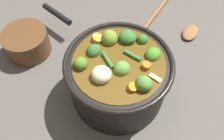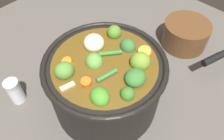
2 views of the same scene
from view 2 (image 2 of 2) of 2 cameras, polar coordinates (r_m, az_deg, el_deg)
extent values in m
plane|color=#514C47|center=(0.57, -1.51, -7.71)|extent=(1.10, 1.10, 0.00)
cylinder|color=black|center=(0.51, -1.67, -3.54)|extent=(0.25, 0.25, 0.14)
torus|color=black|center=(0.46, -1.86, 1.66)|extent=(0.26, 0.26, 0.01)
cylinder|color=brown|center=(0.51, -1.68, -3.17)|extent=(0.22, 0.22, 0.13)
ellipsoid|color=#36702F|center=(0.42, 5.90, -1.94)|extent=(0.05, 0.05, 0.03)
ellipsoid|color=#397225|center=(0.41, 3.94, -6.04)|extent=(0.04, 0.04, 0.03)
ellipsoid|color=olive|center=(0.45, 7.12, 2.12)|extent=(0.06, 0.06, 0.04)
ellipsoid|color=#346A31|center=(0.49, 4.02, 5.96)|extent=(0.04, 0.04, 0.03)
ellipsoid|color=#538735|center=(0.44, -11.95, -0.17)|extent=(0.05, 0.05, 0.04)
ellipsoid|color=#5E953E|center=(0.46, -4.50, 2.08)|extent=(0.05, 0.05, 0.04)
ellipsoid|color=#478C28|center=(0.40, -3.10, -6.72)|extent=(0.05, 0.05, 0.03)
ellipsoid|color=#4E7D26|center=(0.51, 0.56, 9.49)|extent=(0.04, 0.04, 0.03)
cylinder|color=orange|center=(0.42, -6.49, -3.35)|extent=(0.03, 0.03, 0.02)
cylinder|color=orange|center=(0.48, 8.21, 4.34)|extent=(0.04, 0.04, 0.02)
cylinder|color=orange|center=(0.46, -11.07, 1.76)|extent=(0.02, 0.03, 0.02)
ellipsoid|color=beige|center=(0.49, -4.60, 6.83)|extent=(0.06, 0.06, 0.04)
cylinder|color=#33732A|center=(0.47, -0.46, 4.32)|extent=(0.04, 0.04, 0.01)
cylinder|color=#347838|center=(0.43, -1.29, -1.36)|extent=(0.02, 0.05, 0.01)
cube|color=beige|center=(0.42, -11.17, -4.11)|extent=(0.02, 0.03, 0.01)
cylinder|color=silver|center=(0.60, -23.10, -5.26)|extent=(0.03, 0.03, 0.06)
cylinder|color=#B7B7BC|center=(0.57, -24.14, -3.29)|extent=(0.04, 0.04, 0.01)
cylinder|color=brown|center=(0.71, 18.01, 8.60)|extent=(0.13, 0.13, 0.07)
cylinder|color=black|center=(0.64, 25.79, 3.41)|extent=(0.05, 0.12, 0.02)
camera|label=1|loc=(0.54, -58.24, 46.78)|focal=38.23mm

